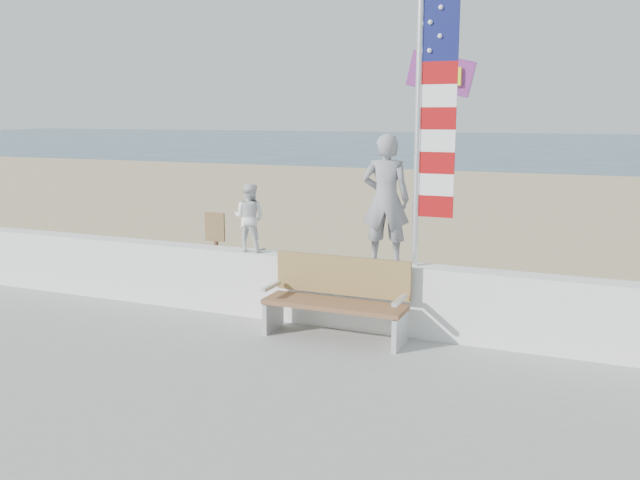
# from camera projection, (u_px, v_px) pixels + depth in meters

# --- Properties ---
(ground) EXTENTS (220.00, 220.00, 0.00)m
(ground) POSITION_uv_depth(u_px,v_px,m) (239.00, 387.00, 7.40)
(ground) COLOR #2E495D
(ground) RESTS_ON ground
(sand) EXTENTS (90.00, 40.00, 0.08)m
(sand) POSITION_uv_depth(u_px,v_px,m) (434.00, 243.00, 15.54)
(sand) COLOR tan
(sand) RESTS_ON ground
(seawall) EXTENTS (30.00, 0.35, 0.90)m
(seawall) POSITION_uv_depth(u_px,v_px,m) (312.00, 289.00, 9.10)
(seawall) COLOR white
(seawall) RESTS_ON boardwalk
(adult) EXTENTS (0.65, 0.49, 1.63)m
(adult) POSITION_uv_depth(u_px,v_px,m) (386.00, 199.00, 8.48)
(adult) COLOR gray
(adult) RESTS_ON seawall
(child) EXTENTS (0.47, 0.38, 0.94)m
(child) POSITION_uv_depth(u_px,v_px,m) (249.00, 217.00, 9.29)
(child) COLOR white
(child) RESTS_ON seawall
(bench) EXTENTS (1.80, 0.57, 1.00)m
(bench) POSITION_uv_depth(u_px,v_px,m) (337.00, 297.00, 8.47)
(bench) COLOR brown
(bench) RESTS_ON boardwalk
(flag) EXTENTS (0.50, 0.08, 3.50)m
(flag) POSITION_uv_depth(u_px,v_px,m) (429.00, 110.00, 8.08)
(flag) COLOR white
(flag) RESTS_ON seawall
(parafoil_kite) EXTENTS (1.10, 0.43, 0.74)m
(parafoil_kite) POSITION_uv_depth(u_px,v_px,m) (443.00, 74.00, 10.58)
(parafoil_kite) COLOR #FC1C28
(parafoil_kite) RESTS_ON ground
(sign) EXTENTS (0.32, 0.07, 1.46)m
(sign) POSITION_uv_depth(u_px,v_px,m) (216.00, 253.00, 9.92)
(sign) COLOR brown
(sign) RESTS_ON sand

